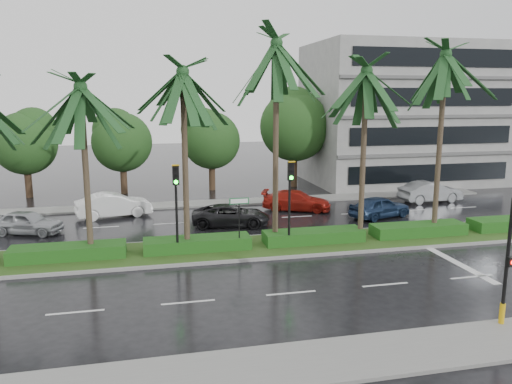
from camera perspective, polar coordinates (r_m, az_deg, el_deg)
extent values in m
plane|color=black|center=(24.42, 0.63, -7.13)|extent=(120.00, 120.00, 0.00)
cube|color=slate|center=(15.45, 9.89, -18.29)|extent=(40.00, 2.40, 0.12)
cube|color=slate|center=(35.80, -3.82, -1.22)|extent=(40.00, 2.00, 0.12)
cube|color=gray|center=(25.33, 0.11, -6.30)|extent=(36.00, 4.00, 0.14)
cube|color=#2D4E1A|center=(25.31, 0.11, -6.13)|extent=(35.60, 3.70, 0.02)
cube|color=#214914|center=(24.90, -20.66, -6.41)|extent=(5.20, 1.40, 0.60)
cube|color=#214914|center=(24.76, -6.71, -5.86)|extent=(5.20, 1.40, 0.60)
cube|color=#214914|center=(26.03, 6.58, -5.02)|extent=(5.20, 1.40, 0.60)
cube|color=#214914|center=(28.53, 18.06, -4.08)|extent=(5.20, 1.40, 0.60)
cube|color=silver|center=(31.25, -24.62, -4.10)|extent=(2.00, 0.12, 0.01)
cube|color=silver|center=(19.32, -19.96, -12.79)|extent=(2.00, 0.12, 0.01)
cube|color=silver|center=(30.65, -17.27, -3.87)|extent=(2.00, 0.12, 0.01)
cube|color=silver|center=(19.19, -7.75, -12.37)|extent=(2.00, 0.12, 0.01)
cube|color=silver|center=(30.57, -9.77, -3.57)|extent=(2.00, 0.12, 0.01)
cube|color=silver|center=(19.89, 4.04, -11.44)|extent=(2.00, 0.12, 0.01)
cube|color=silver|center=(31.01, -2.37, -3.21)|extent=(2.00, 0.12, 0.01)
cube|color=silver|center=(21.32, 14.55, -10.21)|extent=(2.00, 0.12, 0.01)
cube|color=silver|center=(31.95, 4.71, -2.82)|extent=(2.00, 0.12, 0.01)
cube|color=silver|center=(23.36, 23.42, -8.89)|extent=(2.00, 0.12, 0.01)
cube|color=silver|center=(33.35, 11.29, -2.41)|extent=(2.00, 0.12, 0.01)
cube|color=silver|center=(35.15, 17.27, -2.02)|extent=(2.00, 0.12, 0.01)
cube|color=silver|center=(37.29, 22.60, -1.64)|extent=(2.00, 0.12, 0.01)
cube|color=silver|center=(25.18, 21.67, -7.35)|extent=(0.40, 6.00, 0.01)
cylinder|color=#3A2D21|center=(24.09, -18.85, 1.97)|extent=(0.28, 0.28, 7.82)
cylinder|color=#3A2D21|center=(24.90, -18.33, -6.45)|extent=(0.40, 0.40, 0.44)
cylinder|color=#3A2D21|center=(23.78, -8.10, 3.17)|extent=(0.28, 0.28, 8.51)
cylinder|color=#3A2D21|center=(24.64, -7.85, -6.17)|extent=(0.40, 0.40, 0.44)
cylinder|color=#3A2D21|center=(24.76, 2.27, 5.20)|extent=(0.28, 0.28, 9.91)
cylinder|color=#3A2D21|center=(25.66, 2.19, -5.38)|extent=(0.40, 0.40, 0.44)
cylinder|color=#3A2D21|center=(25.99, 12.14, 3.84)|extent=(0.28, 0.28, 8.65)
cylinder|color=#3A2D21|center=(26.79, 11.79, -4.91)|extent=(0.40, 0.40, 0.44)
cylinder|color=#3A2D21|center=(28.38, 20.23, 4.91)|extent=(0.28, 0.28, 9.56)
cylinder|color=#3A2D21|center=(29.15, 19.65, -4.03)|extent=(0.40, 0.40, 0.44)
cylinder|color=black|center=(18.42, 26.65, -8.44)|extent=(0.12, 0.12, 3.40)
cylinder|color=gold|center=(18.88, 26.30, -12.32)|extent=(0.18, 0.18, 0.70)
cube|color=black|center=(18.16, 27.11, -7.10)|extent=(0.22, 0.16, 0.32)
cylinder|color=black|center=(23.73, -9.04, -3.16)|extent=(0.12, 0.12, 3.40)
cube|color=black|center=(23.13, -9.17, 1.91)|extent=(0.30, 0.18, 0.90)
cube|color=gold|center=(22.94, -9.18, 3.05)|extent=(0.34, 0.12, 0.06)
cylinder|color=black|center=(22.99, -9.17, 2.61)|extent=(0.18, 0.04, 0.18)
cylinder|color=black|center=(23.03, -9.15, 1.87)|extent=(0.18, 0.04, 0.18)
cylinder|color=#0CE519|center=(23.08, -9.13, 1.14)|extent=(0.18, 0.04, 0.18)
cylinder|color=black|center=(24.67, 3.82, -2.50)|extent=(0.12, 0.12, 3.40)
cube|color=black|center=(24.10, 4.01, 2.38)|extent=(0.30, 0.18, 0.90)
cube|color=gold|center=(23.92, 4.10, 3.48)|extent=(0.34, 0.12, 0.06)
cylinder|color=black|center=(23.96, 4.08, 3.06)|extent=(0.18, 0.04, 0.18)
cylinder|color=black|center=(24.00, 4.07, 2.35)|extent=(0.18, 0.04, 0.18)
cylinder|color=#0CE519|center=(24.05, 4.06, 1.64)|extent=(0.18, 0.04, 0.18)
cylinder|color=black|center=(24.29, -1.93, -3.67)|extent=(0.06, 0.06, 2.60)
cube|color=#0C5926|center=(23.99, -1.94, -1.03)|extent=(0.95, 0.04, 0.30)
cube|color=white|center=(23.97, -1.93, -1.04)|extent=(0.85, 0.01, 0.22)
cylinder|color=#3B261B|center=(41.51, -24.56, 1.00)|extent=(0.52, 0.52, 2.28)
sphere|color=#193B16|center=(41.15, -24.89, 5.06)|extent=(4.68, 4.68, 4.68)
sphere|color=#193B16|center=(41.38, -24.90, 6.36)|extent=(3.51, 3.51, 3.51)
cylinder|color=#3B261B|center=(40.64, -14.87, 1.41)|extent=(0.52, 0.52, 2.25)
sphere|color=#193B16|center=(40.28, -15.07, 5.52)|extent=(4.63, 4.63, 4.63)
sphere|color=#193B16|center=(40.51, -15.12, 6.83)|extent=(3.47, 3.47, 3.47)
cylinder|color=#3B261B|center=(40.96, -5.04, 1.81)|extent=(0.52, 0.52, 2.25)
sphere|color=#193B16|center=(40.61, -5.11, 5.89)|extent=(4.63, 4.63, 4.63)
sphere|color=#193B16|center=(40.84, -5.19, 7.18)|extent=(3.47, 3.47, 3.47)
cylinder|color=#3B261B|center=(42.41, 4.37, 2.53)|extent=(0.52, 0.52, 2.83)
sphere|color=#193B16|center=(42.04, 4.44, 7.48)|extent=(5.81, 5.81, 5.81)
sphere|color=#193B16|center=(42.27, 4.35, 9.04)|extent=(4.36, 4.36, 4.36)
cylinder|color=#3B261B|center=(44.97, 12.94, 2.67)|extent=(0.52, 0.52, 2.70)
sphere|color=#193B16|center=(44.62, 13.13, 7.13)|extent=(5.55, 5.55, 5.55)
sphere|color=#193B16|center=(44.84, 13.02, 8.53)|extent=(4.16, 4.16, 4.16)
cube|color=gray|center=(46.39, 16.30, 8.53)|extent=(16.00, 10.00, 12.00)
imported|color=#A3A7AB|center=(30.53, -24.71, -3.17)|extent=(2.77, 4.21, 1.33)
imported|color=white|center=(32.89, -15.95, -1.44)|extent=(2.55, 4.90, 1.54)
imported|color=black|center=(29.54, -2.88, -2.67)|extent=(2.97, 4.92, 1.28)
imported|color=#9D1A11|center=(33.59, 4.65, -0.98)|extent=(3.46, 4.95, 1.33)
imported|color=#182A48|center=(32.40, 13.94, -1.65)|extent=(2.79, 4.41, 1.40)
imported|color=slate|center=(38.25, 19.29, 0.02)|extent=(1.88, 4.65, 1.50)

